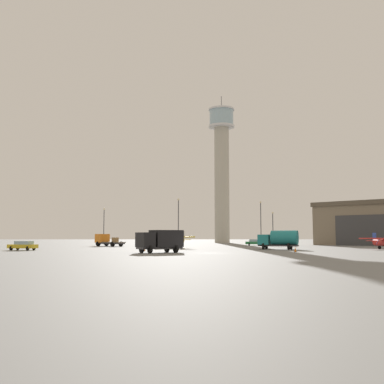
% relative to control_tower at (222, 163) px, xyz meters
% --- Properties ---
extents(ground_plane, '(400.00, 400.00, 0.00)m').
position_rel_control_tower_xyz_m(ground_plane, '(-8.17, -78.86, -24.09)').
color(ground_plane, slate).
extents(control_tower, '(7.95, 7.95, 45.13)m').
position_rel_control_tower_xyz_m(control_tower, '(0.00, 0.00, 0.00)').
color(control_tower, '#B2AD9E').
rests_on(control_tower, ground_plane).
extents(airplane_yellow, '(8.89, 7.92, 3.00)m').
position_rel_control_tower_xyz_m(airplane_yellow, '(-13.71, -57.37, -22.69)').
color(airplane_yellow, gold).
rests_on(airplane_yellow, ground_plane).
extents(truck_flatbed_orange, '(6.82, 6.48, 2.50)m').
position_rel_control_tower_xyz_m(truck_flatbed_orange, '(-27.24, -43.28, -22.87)').
color(truck_flatbed_orange, '#38383D').
rests_on(truck_flatbed_orange, ground_plane).
extents(truck_box_black, '(6.17, 5.20, 2.89)m').
position_rel_control_tower_xyz_m(truck_box_black, '(-14.33, -77.98, -22.46)').
color(truck_box_black, '#38383D').
rests_on(truck_box_black, ground_plane).
extents(truck_fuel_tanker_teal, '(6.53, 4.59, 2.99)m').
position_rel_control_tower_xyz_m(truck_fuel_tanker_teal, '(3.75, -64.54, -22.45)').
color(truck_fuel_tanker_teal, '#38383D').
rests_on(truck_fuel_tanker_teal, ground_plane).
extents(car_green, '(4.57, 2.47, 1.37)m').
position_rel_control_tower_xyz_m(car_green, '(4.06, -38.34, -23.35)').
color(car_green, '#287A42').
rests_on(car_green, ground_plane).
extents(car_yellow, '(4.45, 2.91, 1.37)m').
position_rel_control_tower_xyz_m(car_yellow, '(-35.29, -68.20, -23.35)').
color(car_yellow, gold).
rests_on(car_yellow, ground_plane).
extents(light_post_west, '(0.44, 0.44, 10.19)m').
position_rel_control_tower_xyz_m(light_post_west, '(-12.64, -38.62, -18.13)').
color(light_post_west, '#38383D').
rests_on(light_post_west, ground_plane).
extents(light_post_east, '(0.44, 0.44, 7.70)m').
position_rel_control_tower_xyz_m(light_post_east, '(9.34, -30.78, -19.44)').
color(light_post_east, '#38383D').
rests_on(light_post_east, ground_plane).
extents(light_post_north, '(0.44, 0.44, 9.94)m').
position_rel_control_tower_xyz_m(light_post_north, '(5.98, -34.09, -18.26)').
color(light_post_north, '#38383D').
rests_on(light_post_north, ground_plane).
extents(light_post_centre, '(0.44, 0.44, 8.94)m').
position_rel_control_tower_xyz_m(light_post_centre, '(-31.24, -24.20, -18.78)').
color(light_post_centre, '#38383D').
rests_on(light_post_centre, ground_plane).
extents(traffic_cone_near_left, '(0.36, 0.36, 0.64)m').
position_rel_control_tower_xyz_m(traffic_cone_near_left, '(-17.00, -71.28, -23.77)').
color(traffic_cone_near_left, black).
rests_on(traffic_cone_near_left, ground_plane).
extents(traffic_cone_near_right, '(0.36, 0.36, 0.72)m').
position_rel_control_tower_xyz_m(traffic_cone_near_right, '(3.62, -75.34, -23.74)').
color(traffic_cone_near_right, black).
rests_on(traffic_cone_near_right, ground_plane).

